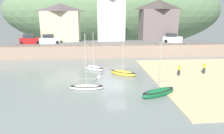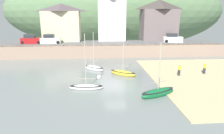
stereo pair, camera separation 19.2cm
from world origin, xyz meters
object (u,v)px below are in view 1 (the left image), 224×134
Objects in this scene: person_on_slipway at (179,69)px; mooring_buoy at (99,77)px; waterfront_building_centre at (111,14)px; waterfront_building_right at (158,20)px; sailboat_nearest_shore at (123,73)px; person_near_water at (204,67)px; sailboat_far_left at (94,68)px; parked_car_near_slipway at (30,40)px; parked_car_end_of_row at (172,38)px; parked_car_by_wall at (50,40)px; sailboat_tall_mast at (158,93)px; sailboat_blue_trim at (87,87)px; waterfront_building_left at (61,22)px.

person_on_slipway is 11.08m from mooring_buoy.
waterfront_building_right is (11.25, 0.00, -1.39)m from waterfront_building_centre.
sailboat_nearest_shore is 10.69× the size of mooring_buoy.
person_near_water is at bearing -88.87° from waterfront_building_right.
waterfront_building_right is at bearing 90.67° from sailboat_far_left.
sailboat_nearest_shore is at bearing -118.30° from waterfront_building_right.
sailboat_far_left reaches higher than person_on_slipway.
parked_car_end_of_row is (30.51, 0.00, 0.00)m from parked_car_near_slipway.
parked_car_by_wall and parked_car_end_of_row have the same top height.
waterfront_building_right is 30.48m from sailboat_tall_mast.
parked_car_near_slipway is 2.56× the size of person_near_water.
sailboat_blue_trim is (-4.84, -25.86, -8.30)m from waterfront_building_centre.
parked_car_end_of_row reaches higher than person_on_slipway.
sailboat_far_left is 1.43× the size of parked_car_near_slipway.
sailboat_far_left reaches higher than mooring_buoy.
sailboat_far_left is at bearing -59.24° from parked_car_by_wall.
waterfront_building_centre reaches higher than parked_car_near_slipway.
waterfront_building_centre is 7.44× the size of person_near_water.
waterfront_building_right is 1.60× the size of sailboat_tall_mast.
sailboat_far_left is (-4.04, -17.66, -8.25)m from waterfront_building_centre.
parked_car_near_slipway is at bearing 145.00° from person_on_slipway.
parked_car_by_wall reaches higher than mooring_buoy.
sailboat_blue_trim is 3.96× the size of person_on_slipway.
waterfront_building_right reaches higher than parked_car_by_wall.
waterfront_building_left is at bearing 35.86° from parked_car_near_slipway.
person_on_slipway is (21.03, -17.49, -2.22)m from parked_car_by_wall.
waterfront_building_left reaches higher than parked_car_near_slipway.
sailboat_nearest_shore is 21.11m from parked_car_end_of_row.
waterfront_building_left is 32.44m from sailboat_tall_mast.
waterfront_building_centre reaches higher than waterfront_building_right.
waterfront_building_centre is 1.88× the size of sailboat_blue_trim.
parked_car_near_slipway is (-28.53, -4.50, -3.95)m from waterfront_building_right.
parked_car_by_wall is at bearing -173.39° from parked_car_end_of_row.
parked_car_end_of_row is at bearing -1.85° from parked_car_near_slipway.
parked_car_end_of_row reaches higher than mooring_buoy.
waterfront_building_centre is at bearing 70.84° from sailboat_tall_mast.
sailboat_nearest_shore is 21.27m from parked_car_by_wall.
sailboat_blue_trim is 1.54× the size of parked_car_near_slipway.
person_on_slipway is (-3.55, -21.99, -6.17)m from waterfront_building_right.
mooring_buoy is at bearing -98.62° from waterfront_building_centre.
sailboat_tall_mast is 0.98× the size of sailboat_far_left.
sailboat_tall_mast is 8.79m from mooring_buoy.
sailboat_tall_mast is 11.41m from person_near_water.
person_near_water is 2.64× the size of mooring_buoy.
parked_car_near_slipway reaches higher than mooring_buoy.
person_on_slipway is at bearing -70.72° from waterfront_building_centre.
parked_car_end_of_row is (18.06, 21.36, 2.96)m from sailboat_blue_trim.
sailboat_blue_trim is 13.13m from person_on_slipway.
waterfront_building_right is at bearing 0.00° from waterfront_building_left.
sailboat_blue_trim reaches higher than mooring_buoy.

